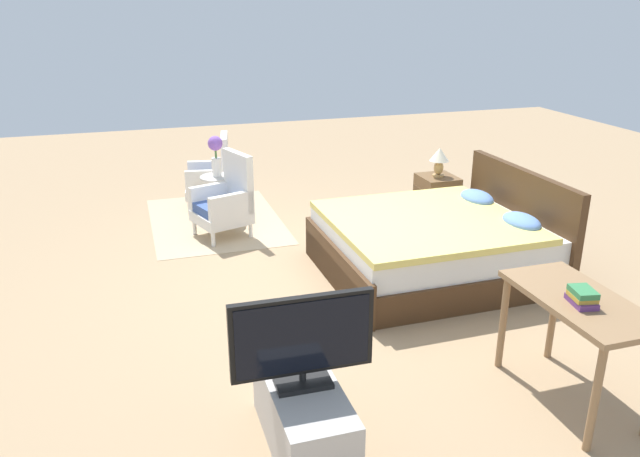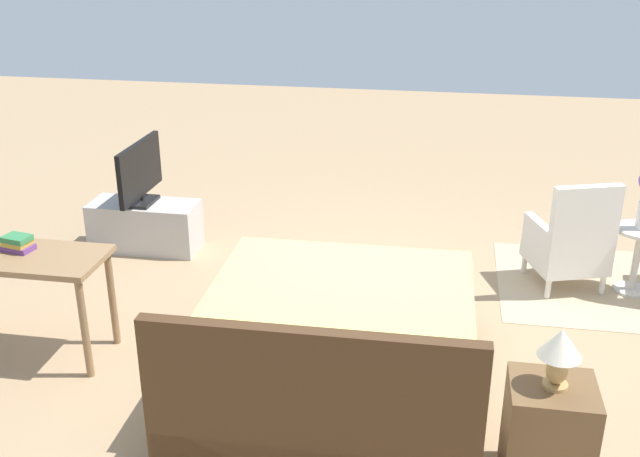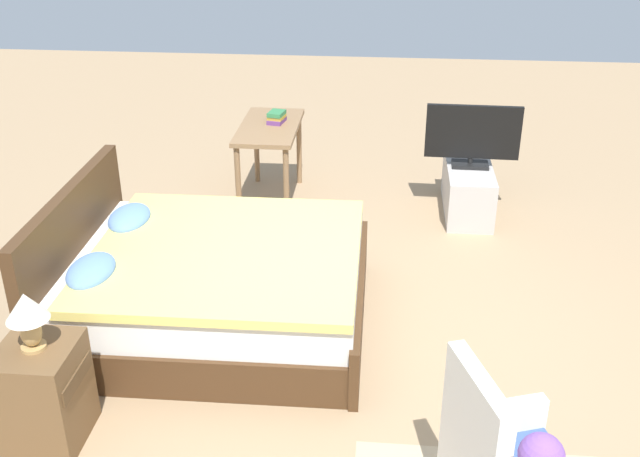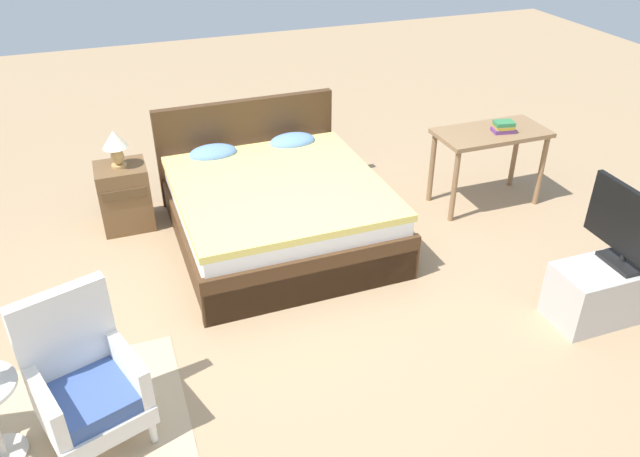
% 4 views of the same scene
% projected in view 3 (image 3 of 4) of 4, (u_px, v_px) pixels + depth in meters
% --- Properties ---
extents(ground_plane, '(16.00, 16.00, 0.00)m').
position_uv_depth(ground_plane, '(357.00, 337.00, 5.02)').
color(ground_plane, '#A38460').
extents(bed, '(1.76, 2.00, 0.96)m').
position_uv_depth(bed, '(210.00, 285.00, 5.06)').
color(bed, '#472D19').
rests_on(bed, ground_plane).
extents(nightstand, '(0.44, 0.41, 0.60)m').
position_uv_depth(nightstand, '(44.00, 394.00, 4.02)').
color(nightstand, brown).
rests_on(nightstand, ground_plane).
extents(table_lamp, '(0.22, 0.22, 0.33)m').
position_uv_depth(table_lamp, '(27.00, 313.00, 3.79)').
color(table_lamp, tan).
rests_on(table_lamp, nightstand).
extents(tv_stand, '(0.96, 0.40, 0.44)m').
position_uv_depth(tv_stand, '(468.00, 189.00, 6.74)').
color(tv_stand, '#B7B2AD').
rests_on(tv_stand, ground_plane).
extents(tv_flatscreen, '(0.21, 0.82, 0.56)m').
position_uv_depth(tv_flatscreen, '(473.00, 135.00, 6.51)').
color(tv_flatscreen, black).
rests_on(tv_flatscreen, tv_stand).
extents(vanity_desk, '(1.04, 0.52, 0.74)m').
position_uv_depth(vanity_desk, '(270.00, 137.00, 6.75)').
color(vanity_desk, '#8E6B47').
rests_on(vanity_desk, ground_plane).
extents(book_stack, '(0.22, 0.16, 0.10)m').
position_uv_depth(book_stack, '(277.00, 117.00, 6.75)').
color(book_stack, '#66387A').
rests_on(book_stack, vanity_desk).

